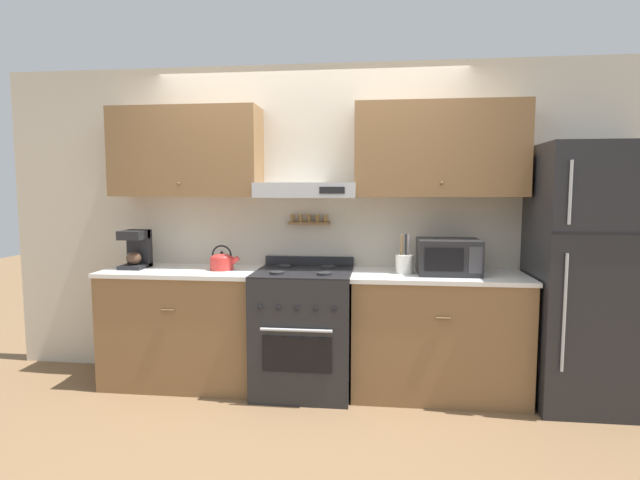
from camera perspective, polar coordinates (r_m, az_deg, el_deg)
ground_plane at (r=3.81m, az=-2.49°, el=-18.21°), size 16.00×16.00×0.00m
wall_back at (r=4.06m, az=-1.01°, el=4.77°), size 5.20×0.46×2.55m
counter_left at (r=4.20m, az=-15.23°, el=-9.42°), size 1.22×0.63×0.92m
counter_right at (r=3.93m, az=13.26°, el=-10.40°), size 1.29×0.63×0.92m
stove_range at (r=3.91m, az=-1.86°, el=-10.25°), size 0.73×0.71×1.00m
refrigerator at (r=4.05m, az=28.71°, el=-3.66°), size 0.81×0.71×1.86m
tea_kettle at (r=3.98m, az=-11.12°, el=-2.38°), size 0.24×0.18×0.20m
coffee_maker at (r=4.28m, az=-20.23°, el=-0.92°), size 0.18×0.25×0.30m
microwave at (r=3.84m, az=14.45°, el=-1.83°), size 0.45×0.38×0.26m
utensil_crock at (r=3.80m, az=9.63°, el=-2.65°), size 0.13×0.13×0.29m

